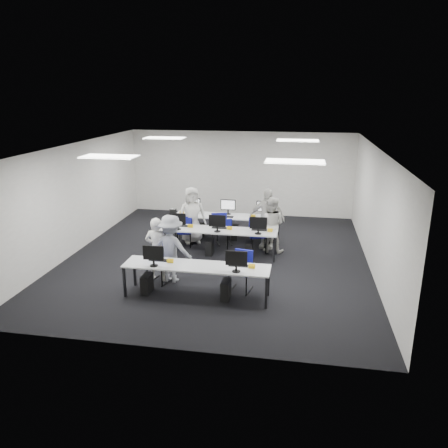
% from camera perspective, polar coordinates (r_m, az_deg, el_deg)
% --- Properties ---
extents(room, '(9.00, 9.02, 3.00)m').
position_cam_1_polar(room, '(11.50, -0.92, 2.62)').
color(room, black).
rests_on(room, ground).
extents(ceiling_panels, '(5.20, 4.60, 0.02)m').
position_cam_1_polar(ceiling_panels, '(11.23, -0.95, 9.99)').
color(ceiling_panels, white).
rests_on(ceiling_panels, room).
extents(desk_front, '(3.20, 0.70, 0.73)m').
position_cam_1_polar(desk_front, '(9.53, -3.62, -5.70)').
color(desk_front, silver).
rests_on(desk_front, ground).
extents(desk_mid, '(3.20, 0.70, 0.73)m').
position_cam_1_polar(desk_mid, '(11.92, -0.72, -0.96)').
color(desk_mid, silver).
rests_on(desk_mid, ground).
extents(desk_back, '(3.20, 0.70, 0.73)m').
position_cam_1_polar(desk_back, '(13.24, 0.40, 0.88)').
color(desk_back, silver).
rests_on(desk_back, ground).
extents(equipment_front, '(2.51, 0.41, 1.19)m').
position_cam_1_polar(equipment_front, '(9.69, -4.72, -7.42)').
color(equipment_front, '#0C1D9D').
rests_on(equipment_front, desk_front).
extents(equipment_mid, '(2.91, 0.41, 1.19)m').
position_cam_1_polar(equipment_mid, '(12.04, -1.62, -2.40)').
color(equipment_mid, white).
rests_on(equipment_mid, desk_mid).
extents(equipment_back, '(2.91, 0.41, 1.19)m').
position_cam_1_polar(equipment_back, '(13.32, 1.23, -0.47)').
color(equipment_back, white).
rests_on(equipment_back, desk_back).
extents(chair_0, '(0.57, 0.60, 0.92)m').
position_cam_1_polar(chair_0, '(10.50, -8.32, -5.96)').
color(chair_0, navy).
rests_on(chair_0, ground).
extents(chair_1, '(0.53, 0.57, 0.92)m').
position_cam_1_polar(chair_1, '(9.96, 2.25, -7.10)').
color(chair_1, navy).
rests_on(chair_1, ground).
extents(chair_2, '(0.47, 0.50, 0.82)m').
position_cam_1_polar(chair_2, '(12.82, -5.15, -1.70)').
color(chair_2, navy).
rests_on(chair_2, ground).
extents(chair_3, '(0.58, 0.61, 0.96)m').
position_cam_1_polar(chair_3, '(12.66, -0.58, -1.67)').
color(chair_3, navy).
rests_on(chair_3, ground).
extents(chair_4, '(0.57, 0.59, 0.93)m').
position_cam_1_polar(chair_4, '(12.35, 4.37, -2.25)').
color(chair_4, navy).
rests_on(chair_4, ground).
extents(chair_5, '(0.50, 0.53, 0.83)m').
position_cam_1_polar(chair_5, '(13.01, -5.01, -1.40)').
color(chair_5, navy).
rests_on(chair_5, ground).
extents(chair_6, '(0.52, 0.55, 0.81)m').
position_cam_1_polar(chair_6, '(12.89, 0.07, -1.54)').
color(chair_6, navy).
rests_on(chair_6, ground).
extents(chair_7, '(0.49, 0.53, 0.91)m').
position_cam_1_polar(chair_7, '(12.78, 4.53, -1.62)').
color(chair_7, navy).
rests_on(chair_7, ground).
extents(handbag, '(0.33, 0.24, 0.25)m').
position_cam_1_polar(handbag, '(12.20, -7.02, 0.19)').
color(handbag, olive).
rests_on(handbag, desk_mid).
extents(student_0, '(0.57, 0.37, 1.55)m').
position_cam_1_polar(student_0, '(10.42, -8.74, -3.29)').
color(student_0, beige).
rests_on(student_0, ground).
extents(student_1, '(0.84, 0.69, 1.57)m').
position_cam_1_polar(student_1, '(12.22, 6.17, -0.09)').
color(student_1, beige).
rests_on(student_1, ground).
extents(student_2, '(0.97, 0.82, 1.68)m').
position_cam_1_polar(student_2, '(12.89, -4.19, 1.13)').
color(student_2, beige).
rests_on(student_2, ground).
extents(student_3, '(1.06, 0.53, 1.75)m').
position_cam_1_polar(student_3, '(12.49, 5.60, 0.73)').
color(student_3, beige).
rests_on(student_3, ground).
extents(photographer, '(1.13, 0.76, 1.63)m').
position_cam_1_polar(photographer, '(10.31, -6.95, -3.22)').
color(photographer, gray).
rests_on(photographer, ground).
extents(dslr_camera, '(0.17, 0.20, 0.10)m').
position_cam_1_polar(dslr_camera, '(10.20, -6.68, 1.69)').
color(dslr_camera, black).
rests_on(dslr_camera, photographer).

